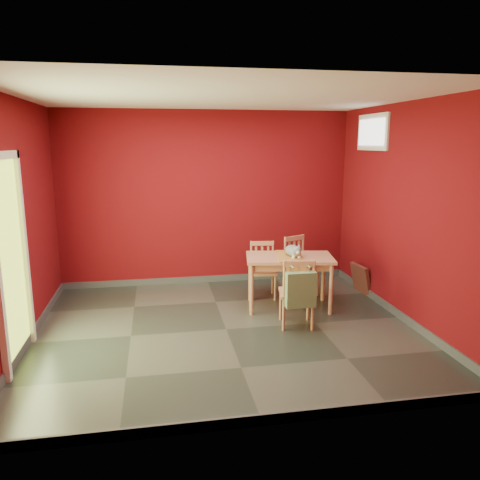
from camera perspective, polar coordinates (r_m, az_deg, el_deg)
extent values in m
plane|color=#2D342D|center=(5.74, -1.68, -10.82)|extent=(4.50, 4.50, 0.00)
plane|color=#620A0F|center=(7.34, -4.10, 5.05)|extent=(4.50, 0.00, 4.50)
plane|color=#620A0F|center=(3.45, 3.17, -2.66)|extent=(4.50, 0.00, 4.50)
plane|color=#620A0F|center=(5.51, -25.58, 1.67)|extent=(0.00, 4.00, 4.00)
plane|color=#620A0F|center=(6.12, 19.59, 3.04)|extent=(0.00, 4.00, 4.00)
plane|color=white|center=(5.32, -1.87, 17.08)|extent=(4.50, 4.50, 0.00)
cube|color=#3F4244|center=(7.59, -3.94, -4.76)|extent=(4.50, 0.02, 0.10)
cube|color=#3F4244|center=(3.99, 2.90, -21.03)|extent=(4.50, 0.02, 0.10)
cube|color=#3F4244|center=(5.86, -24.32, -10.94)|extent=(0.03, 4.00, 0.10)
cube|color=#3F4244|center=(6.42, 18.69, -8.49)|extent=(0.03, 4.00, 0.10)
cube|color=#B7D838|center=(5.20, -26.26, -2.62)|extent=(0.02, 0.85, 2.05)
cube|color=white|center=(5.62, -24.81, -1.06)|extent=(0.06, 0.08, 2.13)
cube|color=white|center=(5.05, -27.12, 9.17)|extent=(0.06, 1.01, 0.08)
cube|color=white|center=(6.93, 15.88, 12.53)|extent=(0.03, 0.90, 0.50)
cube|color=white|center=(6.92, 15.71, 12.54)|extent=(0.02, 0.76, 0.36)
cube|color=silver|center=(7.85, 7.73, -2.38)|extent=(0.08, 0.02, 0.12)
cube|color=tan|center=(6.30, 6.06, -2.16)|extent=(1.24, 0.85, 0.04)
cube|color=tan|center=(6.31, 6.04, -2.75)|extent=(1.11, 0.72, 0.10)
cylinder|color=tan|center=(6.09, 1.42, -6.08)|extent=(0.05, 0.05, 0.68)
cylinder|color=tan|center=(6.62, 1.26, -4.61)|extent=(0.05, 0.05, 0.68)
cylinder|color=tan|center=(6.21, 11.03, -5.95)|extent=(0.05, 0.05, 0.68)
cylinder|color=tan|center=(6.73, 10.11, -4.52)|extent=(0.05, 0.05, 0.68)
cube|color=#AF702D|center=(6.29, 6.06, -1.95)|extent=(0.44, 0.72, 0.01)
cube|color=#AF702D|center=(6.02, 6.93, -4.31)|extent=(0.32, 0.06, 0.34)
cube|color=tan|center=(6.76, 2.81, -3.87)|extent=(0.42, 0.42, 0.04)
cylinder|color=tan|center=(6.66, 1.55, -5.93)|extent=(0.03, 0.03, 0.37)
cylinder|color=tan|center=(6.96, 1.35, -5.12)|extent=(0.03, 0.03, 0.37)
cylinder|color=tan|center=(6.69, 4.30, -5.87)|extent=(0.03, 0.03, 0.37)
cylinder|color=tan|center=(6.99, 3.98, -5.08)|extent=(0.03, 0.03, 0.37)
cylinder|color=tan|center=(6.85, 1.37, -1.77)|extent=(0.03, 0.03, 0.40)
cylinder|color=tan|center=(6.88, 4.03, -1.74)|extent=(0.03, 0.03, 0.40)
cube|color=tan|center=(6.83, 2.72, -0.41)|extent=(0.34, 0.08, 0.06)
cube|color=tan|center=(6.86, 1.96, -2.05)|extent=(0.03, 0.02, 0.31)
cube|color=tan|center=(6.87, 2.70, -2.04)|extent=(0.03, 0.02, 0.31)
cube|color=tan|center=(6.88, 3.44, -2.03)|extent=(0.03, 0.02, 0.31)
cube|color=tan|center=(6.92, 7.48, -3.35)|extent=(0.53, 0.53, 0.04)
cylinder|color=tan|center=(6.75, 7.29, -5.65)|extent=(0.03, 0.03, 0.39)
cylinder|color=tan|center=(7.00, 5.44, -4.96)|extent=(0.03, 0.03, 0.39)
cylinder|color=tan|center=(6.97, 9.43, -5.14)|extent=(0.03, 0.03, 0.39)
cylinder|color=tan|center=(7.22, 7.56, -4.50)|extent=(0.03, 0.03, 0.39)
cylinder|color=tan|center=(6.89, 5.51, -1.38)|extent=(0.03, 0.03, 0.43)
cylinder|color=tan|center=(7.10, 7.66, -1.02)|extent=(0.03, 0.03, 0.43)
cube|color=tan|center=(6.96, 6.64, 0.22)|extent=(0.35, 0.18, 0.07)
cube|color=tan|center=(6.94, 6.00, -1.61)|extent=(0.04, 0.03, 0.33)
cube|color=tan|center=(7.00, 6.60, -1.51)|extent=(0.04, 0.03, 0.33)
cube|color=tan|center=(7.06, 7.19, -1.40)|extent=(0.04, 0.03, 0.33)
cube|color=tan|center=(5.77, 6.91, -6.42)|extent=(0.46, 0.46, 0.04)
cylinder|color=tan|center=(6.03, 8.28, -7.83)|extent=(0.03, 0.03, 0.39)
cylinder|color=tan|center=(5.71, 8.83, -8.99)|extent=(0.03, 0.03, 0.39)
cylinder|color=tan|center=(5.98, 4.98, -7.90)|extent=(0.03, 0.03, 0.39)
cylinder|color=tan|center=(5.66, 5.33, -9.08)|extent=(0.03, 0.03, 0.39)
cylinder|color=tan|center=(5.56, 8.97, -4.64)|extent=(0.03, 0.03, 0.43)
cylinder|color=tan|center=(5.52, 5.42, -4.69)|extent=(0.03, 0.03, 0.43)
cube|color=tan|center=(5.49, 7.25, -2.89)|extent=(0.37, 0.09, 0.07)
cube|color=tan|center=(5.56, 8.18, -5.03)|extent=(0.04, 0.02, 0.34)
cube|color=tan|center=(5.55, 7.20, -5.05)|extent=(0.04, 0.02, 0.34)
cube|color=tan|center=(5.54, 6.21, -5.06)|extent=(0.04, 0.02, 0.34)
cube|color=#628455|center=(5.50, 7.42, -6.03)|extent=(0.35, 0.11, 0.42)
cylinder|color=#628455|center=(5.45, 6.31, -3.22)|extent=(0.02, 0.18, 0.02)
cylinder|color=#628455|center=(5.51, 8.30, -3.11)|extent=(0.02, 0.18, 0.02)
cube|color=#5B2C22|center=(7.23, 14.51, -4.60)|extent=(0.19, 0.44, 0.43)
cube|color=black|center=(7.23, 14.47, -4.60)|extent=(0.13, 0.31, 0.30)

